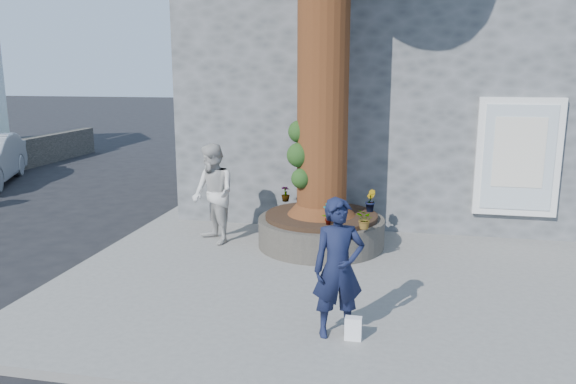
# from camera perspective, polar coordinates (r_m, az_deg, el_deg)

# --- Properties ---
(ground) EXTENTS (120.00, 120.00, 0.00)m
(ground) POSITION_cam_1_polar(r_m,az_deg,el_deg) (8.76, -3.88, -9.72)
(ground) COLOR black
(ground) RESTS_ON ground
(pavement) EXTENTS (9.00, 8.00, 0.12)m
(pavement) POSITION_cam_1_polar(r_m,az_deg,el_deg) (9.41, 6.70, -7.82)
(pavement) COLOR slate
(pavement) RESTS_ON ground
(yellow_line) EXTENTS (0.10, 30.00, 0.01)m
(yellow_line) POSITION_cam_1_polar(r_m,az_deg,el_deg) (10.79, -18.28, -6.06)
(yellow_line) COLOR yellow
(yellow_line) RESTS_ON ground
(stone_shop) EXTENTS (10.30, 8.30, 6.30)m
(stone_shop) POSITION_cam_1_polar(r_m,az_deg,el_deg) (15.02, 13.11, 11.46)
(stone_shop) COLOR #4C5052
(stone_shop) RESTS_ON ground
(planter) EXTENTS (2.30, 2.30, 0.60)m
(planter) POSITION_cam_1_polar(r_m,az_deg,el_deg) (10.33, 3.39, -3.88)
(planter) COLOR black
(planter) RESTS_ON pavement
(man) EXTENTS (0.72, 0.59, 1.70)m
(man) POSITION_cam_1_polar(r_m,az_deg,el_deg) (6.75, 5.14, -7.73)
(man) COLOR black
(man) RESTS_ON pavement
(woman) EXTENTS (1.14, 1.13, 1.85)m
(woman) POSITION_cam_1_polar(r_m,az_deg,el_deg) (10.43, -7.61, -0.21)
(woman) COLOR beige
(woman) RESTS_ON pavement
(shopping_bag) EXTENTS (0.20, 0.12, 0.28)m
(shopping_bag) POSITION_cam_1_polar(r_m,az_deg,el_deg) (6.93, 6.64, -13.60)
(shopping_bag) COLOR white
(shopping_bag) RESTS_ON pavement
(plant_a) EXTENTS (0.22, 0.23, 0.37)m
(plant_a) POSITION_cam_1_polar(r_m,az_deg,el_deg) (9.49, 4.10, -2.26)
(plant_a) COLOR gray
(plant_a) RESTS_ON planter
(plant_b) EXTENTS (0.25, 0.26, 0.40)m
(plant_b) POSITION_cam_1_polar(r_m,az_deg,el_deg) (10.48, 8.33, -0.87)
(plant_b) COLOR gray
(plant_b) RESTS_ON planter
(plant_c) EXTENTS (0.19, 0.19, 0.32)m
(plant_c) POSITION_cam_1_polar(r_m,az_deg,el_deg) (11.17, -0.25, -0.16)
(plant_c) COLOR gray
(plant_c) RESTS_ON planter
(plant_d) EXTENTS (0.39, 0.39, 0.33)m
(plant_d) POSITION_cam_1_polar(r_m,az_deg,el_deg) (9.30, 7.83, -2.78)
(plant_d) COLOR gray
(plant_d) RESTS_ON planter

